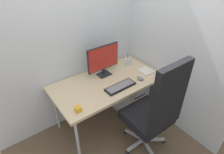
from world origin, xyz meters
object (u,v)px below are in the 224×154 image
Objects in this scene: notebook at (146,71)px; desk_clamp_accessory at (78,109)px; mouse at (140,78)px; pen_holder at (128,62)px; filing_cabinet at (127,93)px; office_chair at (155,111)px; keyboard at (120,87)px; monitor at (103,59)px.

desk_clamp_accessory is (-1.14, -0.13, 0.02)m from notebook.
mouse is at bearing 2.08° from desk_clamp_accessory.
filing_cabinet is at bearing -122.92° from pen_holder.
mouse is 1.67× the size of desk_clamp_accessory.
office_chair is 0.97m from pen_holder.
notebook reaches higher than filing_cabinet.
desk_clamp_accessory is at bearing -157.69° from pen_holder.
keyboard reaches higher than notebook.
filing_cabinet is 9.24× the size of desk_clamp_accessory.
office_chair is 2.83× the size of monitor.
notebook is (0.08, -0.31, -0.04)m from pen_holder.
desk_clamp_accessory is (-0.63, -0.43, -0.21)m from monitor.
mouse is 0.94m from desk_clamp_accessory.
mouse is 0.42m from pen_holder.
mouse reaches higher than keyboard.
filing_cabinet is at bearing 35.46° from keyboard.
office_chair is 3.23× the size of keyboard.
keyboard is at bearing -173.00° from notebook.
keyboard is 4.03× the size of mouse.
pen_holder is 0.96× the size of notebook.
office_chair reaches higher than keyboard.
desk_clamp_accessory is at bearing -162.16° from filing_cabinet.
monitor is 4.59× the size of mouse.
office_chair is 0.94m from monitor.
notebook is (0.20, 0.09, -0.01)m from mouse.
office_chair is 0.74m from notebook.
desk_clamp_accessory is at bearing -174.33° from notebook.
desk_clamp_accessory is (-0.94, -0.03, 0.01)m from mouse.
filing_cabinet is 1.37× the size of keyboard.
pen_holder reaches higher than filing_cabinet.
office_chair is 2.36× the size of filing_cabinet.
office_chair reaches higher than monitor.
keyboard is 0.62m from desk_clamp_accessory.
office_chair is at bearing -120.90° from mouse.
monitor is at bearing 34.40° from desk_clamp_accessory.
office_chair is 7.18× the size of notebook.
keyboard is at bearing -90.65° from monitor.
pen_holder is at bearing 40.58° from keyboard.
monitor reaches higher than notebook.
keyboard is 0.59m from pen_holder.
mouse is at bearing -3.92° from keyboard.
desk_clamp_accessory is (-0.62, -0.06, 0.02)m from keyboard.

